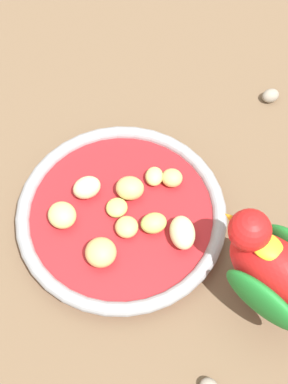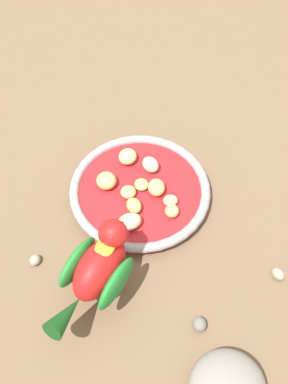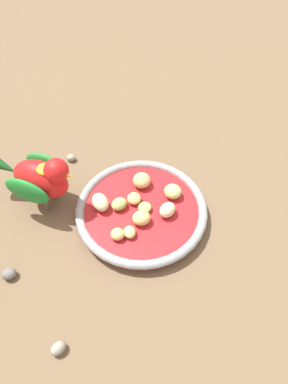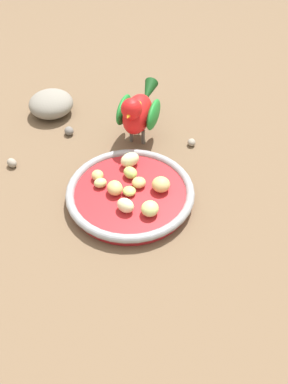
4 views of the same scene
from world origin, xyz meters
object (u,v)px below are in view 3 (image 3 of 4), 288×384
Objects in this scene: apple_piece_0 at (134,198)px; apple_piece_7 at (119,204)px; parrot at (39,177)px; pebble_0 at (9,274)px; apple_piece_5 at (130,232)px; pebble_1 at (71,158)px; apple_piece_8 at (142,180)px; feeding_bowl at (141,211)px; apple_piece_2 at (141,218)px; apple_piece_9 at (100,202)px; apple_piece_1 at (145,208)px; pebble_2 at (58,348)px; apple_piece_4 at (173,191)px; apple_piece_3 at (167,210)px; apple_piece_6 at (118,234)px.

apple_piece_7 reaches higher than apple_piece_0.
parrot is 7.66× the size of pebble_0.
pebble_1 is at bearing -58.67° from apple_piece_5.
apple_piece_5 is 0.11m from apple_piece_8.
apple_piece_2 is at bearing 88.42° from feeding_bowl.
apple_piece_9 is (0.03, -0.00, 0.00)m from apple_piece_7.
apple_piece_1 is 0.26m from pebble_2.
apple_piece_1 is (-0.01, 0.00, 0.01)m from feeding_bowl.
pebble_1 is (0.10, -0.14, -0.02)m from apple_piece_7.
apple_piece_5 reaches higher than pebble_2.
apple_piece_4 is 1.71× the size of pebble_1.
apple_piece_2 is at bearing 129.22° from pebble_1.
apple_piece_8 reaches higher than apple_piece_0.
feeding_bowl is at bearing -20.10° from apple_piece_1.
apple_piece_3 is at bearing 170.31° from apple_piece_9.
apple_piece_7 is 1.28× the size of pebble_2.
apple_piece_2 is at bearing 18.03° from apple_piece_3.
apple_piece_0 is 1.15× the size of pebble_2.
apple_piece_0 is at bearing -46.62° from apple_piece_1.
apple_piece_7 reaches higher than pebble_1.
parrot reaches higher than feeding_bowl.
feeding_bowl is 0.06m from apple_piece_8.
pebble_2 is at bearing 58.50° from apple_piece_2.
feeding_bowl is 10.36× the size of pebble_0.
apple_piece_8 is 1.78× the size of pebble_1.
apple_piece_4 is at bearing -149.85° from apple_piece_1.
parrot is (0.22, -0.05, 0.04)m from apple_piece_3.
pebble_2 is at bearing 54.64° from apple_piece_4.
apple_piece_5 is (0.03, 0.05, 0.00)m from apple_piece_1.
apple_piece_0 is 0.24m from pebble_0.
parrot is at bearing -11.59° from feeding_bowl.
apple_piece_4 is at bearing -136.50° from apple_piece_2.
apple_piece_7 is (0.05, -0.01, 0.00)m from apple_piece_1.
apple_piece_8 is 0.19m from parrot.
apple_piece_7 is at bearing -72.56° from apple_piece_5.
apple_piece_8 is (-0.02, -0.04, 0.00)m from apple_piece_0.
apple_piece_0 is 0.78× the size of apple_piece_8.
apple_piece_2 reaches higher than apple_piece_1.
apple_piece_7 is 0.03m from apple_piece_9.
apple_piece_7 is (0.03, 0.01, 0.00)m from apple_piece_0.
pebble_1 is (0.14, -0.18, -0.02)m from apple_piece_2.
apple_piece_1 is 0.08m from apple_piece_9.
apple_piece_0 is 0.15× the size of parrot.
apple_piece_4 is 0.12m from apple_piece_5.
apple_piece_0 reaches higher than pebble_2.
feeding_bowl is 0.07m from apple_piece_4.
apple_piece_4 reaches higher than apple_piece_7.
apple_piece_6 is at bearing -115.60° from pebble_2.
apple_piece_9 is (0.06, 0.01, 0.01)m from apple_piece_0.
apple_piece_9 is 0.12m from parrot.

